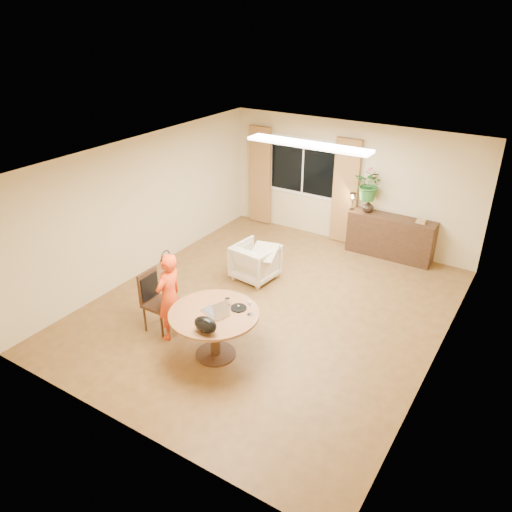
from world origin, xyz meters
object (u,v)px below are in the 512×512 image
at_px(armchair, 256,262).
at_px(sideboard, 390,237).
at_px(child, 169,297).
at_px(dining_table, 214,322).
at_px(dining_chair, 159,302).

xyz_separation_m(armchair, sideboard, (1.82, 2.25, 0.09)).
bearing_deg(armchair, child, 92.95).
distance_m(child, armchair, 2.29).
bearing_deg(sideboard, armchair, -129.05).
distance_m(dining_table, sideboard, 4.67).
relative_size(dining_chair, sideboard, 0.57).
bearing_deg(armchair, dining_table, 113.97).
relative_size(child, armchair, 1.86).
bearing_deg(dining_table, dining_chair, 176.04).
bearing_deg(dining_table, sideboard, 76.68).
xyz_separation_m(dining_table, dining_chair, (-1.13, 0.08, -0.09)).
xyz_separation_m(child, armchair, (0.12, 2.26, -0.36)).
distance_m(child, sideboard, 4.92).
bearing_deg(dining_chair, armchair, 79.77).
height_order(dining_chair, child, child).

